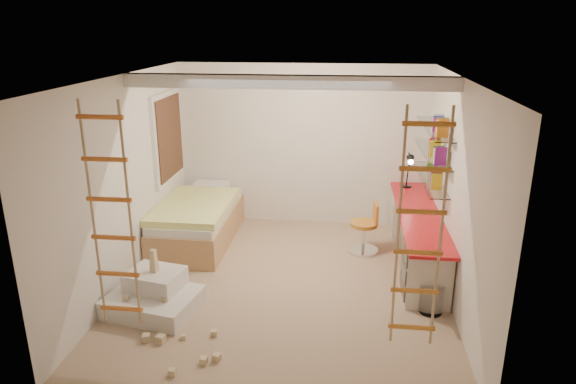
# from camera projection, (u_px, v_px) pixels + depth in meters

# --- Properties ---
(floor) EXTENTS (4.50, 4.50, 0.00)m
(floor) POSITION_uv_depth(u_px,v_px,m) (285.00, 285.00, 6.56)
(floor) COLOR tan
(floor) RESTS_ON ground
(ceiling_beam) EXTENTS (4.00, 0.18, 0.16)m
(ceiling_beam) POSITION_uv_depth(u_px,v_px,m) (288.00, 82.00, 6.05)
(ceiling_beam) COLOR white
(ceiling_beam) RESTS_ON ceiling
(window_frame) EXTENTS (0.06, 1.15, 1.35)m
(window_frame) POSITION_uv_depth(u_px,v_px,m) (167.00, 137.00, 7.71)
(window_frame) COLOR white
(window_frame) RESTS_ON wall_left
(window_blind) EXTENTS (0.02, 1.00, 1.20)m
(window_blind) POSITION_uv_depth(u_px,v_px,m) (170.00, 137.00, 7.70)
(window_blind) COLOR #4C2D1E
(window_blind) RESTS_ON window_frame
(rope_ladder_left) EXTENTS (0.41, 0.04, 2.13)m
(rope_ladder_left) POSITION_uv_depth(u_px,v_px,m) (111.00, 219.00, 4.58)
(rope_ladder_left) COLOR orange
(rope_ladder_left) RESTS_ON ceiling
(rope_ladder_right) EXTENTS (0.41, 0.04, 2.13)m
(rope_ladder_right) POSITION_uv_depth(u_px,v_px,m) (420.00, 232.00, 4.28)
(rope_ladder_right) COLOR #BF7C20
(rope_ladder_right) RESTS_ON ceiling
(waste_bin) EXTENTS (0.26, 0.26, 0.33)m
(waste_bin) POSITION_uv_depth(u_px,v_px,m) (432.00, 299.00, 5.89)
(waste_bin) COLOR white
(waste_bin) RESTS_ON floor
(desk) EXTENTS (0.56, 2.80, 0.75)m
(desk) POSITION_uv_depth(u_px,v_px,m) (417.00, 235.00, 7.05)
(desk) COLOR red
(desk) RESTS_ON floor
(shelves) EXTENTS (0.25, 1.80, 0.71)m
(shelves) POSITION_uv_depth(u_px,v_px,m) (432.00, 154.00, 6.95)
(shelves) COLOR white
(shelves) RESTS_ON wall_right
(bed) EXTENTS (1.02, 2.00, 0.69)m
(bed) POSITION_uv_depth(u_px,v_px,m) (198.00, 221.00, 7.78)
(bed) COLOR #AD7F51
(bed) RESTS_ON floor
(task_lamp) EXTENTS (0.14, 0.36, 0.57)m
(task_lamp) POSITION_uv_depth(u_px,v_px,m) (410.00, 166.00, 7.74)
(task_lamp) COLOR black
(task_lamp) RESTS_ON desk
(swivel_chair) EXTENTS (0.50, 0.50, 0.75)m
(swivel_chair) POSITION_uv_depth(u_px,v_px,m) (365.00, 234.00, 7.41)
(swivel_chair) COLOR #BB7524
(swivel_chair) RESTS_ON floor
(play_platform) EXTENTS (1.12, 0.94, 0.44)m
(play_platform) POSITION_uv_depth(u_px,v_px,m) (154.00, 296.00, 5.95)
(play_platform) COLOR silver
(play_platform) RESTS_ON floor
(toy_blocks) EXTENTS (1.26, 1.31, 0.71)m
(toy_blocks) POSITION_uv_depth(u_px,v_px,m) (171.00, 312.00, 5.52)
(toy_blocks) COLOR #CCB284
(toy_blocks) RESTS_ON floor
(books) EXTENTS (0.14, 0.64, 0.92)m
(books) POSITION_uv_depth(u_px,v_px,m) (433.00, 145.00, 6.91)
(books) COLOR yellow
(books) RESTS_ON shelves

